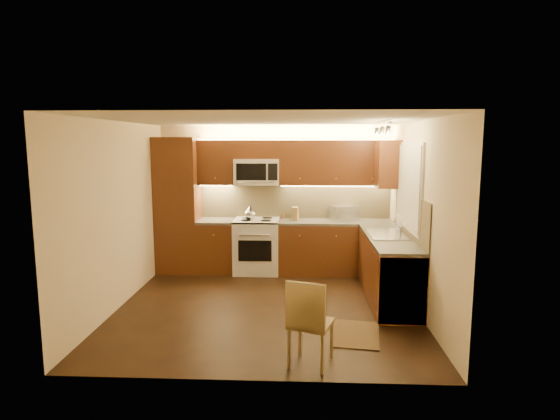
{
  "coord_description": "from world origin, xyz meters",
  "views": [
    {
      "loc": [
        0.46,
        -6.08,
        2.23
      ],
      "look_at": [
        0.15,
        0.55,
        1.25
      ],
      "focal_mm": 29.82,
      "sensor_mm": 36.0,
      "label": 1
    }
  ],
  "objects_px": {
    "stove": "(257,246)",
    "microwave": "(257,172)",
    "toaster_oven": "(344,213)",
    "dining_chair": "(311,321)",
    "soap_bottle": "(399,224)",
    "kettle": "(250,213)",
    "knife_block": "(295,214)",
    "sink": "(388,230)"
  },
  "relations": [
    {
      "from": "sink",
      "to": "toaster_oven",
      "type": "xyz_separation_m",
      "value": [
        -0.52,
        1.25,
        0.05
      ]
    },
    {
      "from": "microwave",
      "to": "kettle",
      "type": "xyz_separation_m",
      "value": [
        -0.11,
        -0.2,
        -0.68
      ]
    },
    {
      "from": "stove",
      "to": "toaster_oven",
      "type": "relative_size",
      "value": 2.18
    },
    {
      "from": "sink",
      "to": "kettle",
      "type": "xyz_separation_m",
      "value": [
        -2.11,
        1.06,
        0.07
      ]
    },
    {
      "from": "knife_block",
      "to": "dining_chair",
      "type": "distance_m",
      "value": 3.44
    },
    {
      "from": "sink",
      "to": "toaster_oven",
      "type": "bearing_deg",
      "value": 112.52
    },
    {
      "from": "sink",
      "to": "soap_bottle",
      "type": "bearing_deg",
      "value": 55.38
    },
    {
      "from": "toaster_oven",
      "to": "soap_bottle",
      "type": "relative_size",
      "value": 2.28
    },
    {
      "from": "stove",
      "to": "knife_block",
      "type": "height_order",
      "value": "knife_block"
    },
    {
      "from": "toaster_oven",
      "to": "soap_bottle",
      "type": "distance_m",
      "value": 1.18
    },
    {
      "from": "stove",
      "to": "microwave",
      "type": "relative_size",
      "value": 1.21
    },
    {
      "from": "sink",
      "to": "stove",
      "type": "bearing_deg",
      "value": 150.64
    },
    {
      "from": "stove",
      "to": "knife_block",
      "type": "distance_m",
      "value": 0.85
    },
    {
      "from": "microwave",
      "to": "soap_bottle",
      "type": "xyz_separation_m",
      "value": [
        2.24,
        -0.91,
        -0.73
      ]
    },
    {
      "from": "soap_bottle",
      "to": "microwave",
      "type": "bearing_deg",
      "value": 179.56
    },
    {
      "from": "kettle",
      "to": "knife_block",
      "type": "bearing_deg",
      "value": -9.49
    },
    {
      "from": "knife_block",
      "to": "dining_chair",
      "type": "xyz_separation_m",
      "value": [
        0.21,
        -3.39,
        -0.56
      ]
    },
    {
      "from": "dining_chair",
      "to": "stove",
      "type": "bearing_deg",
      "value": 123.37
    },
    {
      "from": "kettle",
      "to": "toaster_oven",
      "type": "distance_m",
      "value": 1.6
    },
    {
      "from": "sink",
      "to": "toaster_oven",
      "type": "relative_size",
      "value": 2.03
    },
    {
      "from": "microwave",
      "to": "soap_bottle",
      "type": "bearing_deg",
      "value": -22.16
    },
    {
      "from": "microwave",
      "to": "toaster_oven",
      "type": "xyz_separation_m",
      "value": [
        1.48,
        -0.01,
        -0.69
      ]
    },
    {
      "from": "stove",
      "to": "kettle",
      "type": "xyz_separation_m",
      "value": [
        -0.11,
        -0.06,
        0.58
      ]
    },
    {
      "from": "soap_bottle",
      "to": "stove",
      "type": "bearing_deg",
      "value": -177.42
    },
    {
      "from": "toaster_oven",
      "to": "dining_chair",
      "type": "bearing_deg",
      "value": -118.77
    },
    {
      "from": "stove",
      "to": "knife_block",
      "type": "bearing_deg",
      "value": 6.51
    },
    {
      "from": "kettle",
      "to": "toaster_oven",
      "type": "bearing_deg",
      "value": -13.14
    },
    {
      "from": "stove",
      "to": "soap_bottle",
      "type": "height_order",
      "value": "soap_bottle"
    },
    {
      "from": "microwave",
      "to": "kettle",
      "type": "bearing_deg",
      "value": -118.21
    },
    {
      "from": "microwave",
      "to": "kettle",
      "type": "relative_size",
      "value": 3.1
    },
    {
      "from": "kettle",
      "to": "dining_chair",
      "type": "bearing_deg",
      "value": -93.2
    },
    {
      "from": "stove",
      "to": "sink",
      "type": "relative_size",
      "value": 1.07
    },
    {
      "from": "dining_chair",
      "to": "microwave",
      "type": "bearing_deg",
      "value": 122.82
    },
    {
      "from": "stove",
      "to": "dining_chair",
      "type": "relative_size",
      "value": 1.02
    },
    {
      "from": "stove",
      "to": "microwave",
      "type": "distance_m",
      "value": 1.27
    },
    {
      "from": "stove",
      "to": "sink",
      "type": "bearing_deg",
      "value": -29.36
    },
    {
      "from": "soap_bottle",
      "to": "dining_chair",
      "type": "xyz_separation_m",
      "value": [
        -1.38,
        -2.54,
        -0.54
      ]
    },
    {
      "from": "stove",
      "to": "dining_chair",
      "type": "height_order",
      "value": "stove"
    },
    {
      "from": "microwave",
      "to": "dining_chair",
      "type": "distance_m",
      "value": 3.77
    },
    {
      "from": "kettle",
      "to": "toaster_oven",
      "type": "relative_size",
      "value": 0.58
    },
    {
      "from": "toaster_oven",
      "to": "dining_chair",
      "type": "height_order",
      "value": "toaster_oven"
    },
    {
      "from": "microwave",
      "to": "knife_block",
      "type": "height_order",
      "value": "microwave"
    }
  ]
}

